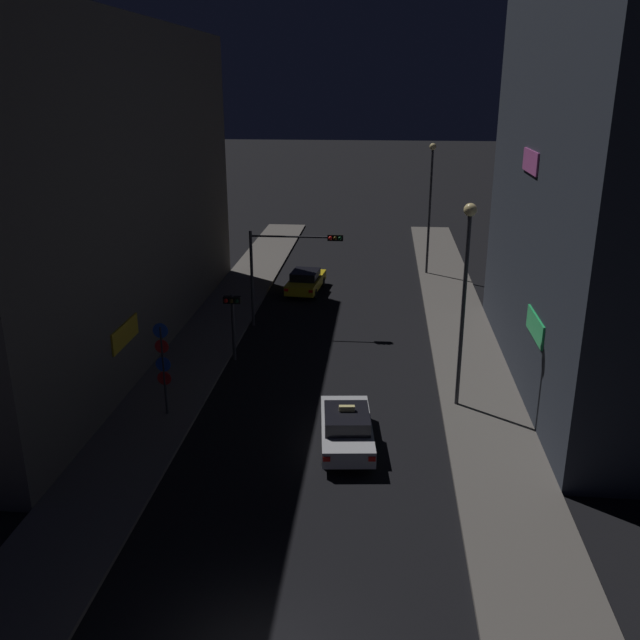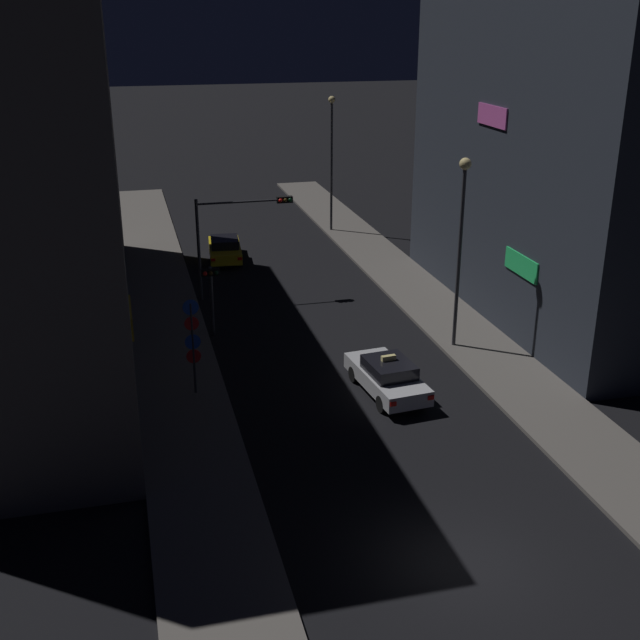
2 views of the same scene
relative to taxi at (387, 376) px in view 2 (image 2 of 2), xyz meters
name	(u,v)px [view 2 (image 2 of 2)]	position (x,y,z in m)	size (l,w,h in m)	color
ground_plane	(468,565)	(-1.17, -10.25, -0.74)	(300.00, 300.00, 0.00)	black
sidewalk_left	(162,294)	(-7.68, 13.77, -0.66)	(3.37, 52.04, 0.14)	#5B5651
sidewalk_right	(398,275)	(5.34, 13.77, -0.66)	(3.37, 52.04, 0.14)	#5B5651
building_facade_left	(28,170)	(-12.97, 9.13, 6.87)	(7.30, 28.30, 15.21)	#514C47
building_facade_right	(564,95)	(10.40, 6.98, 9.55)	(6.83, 19.10, 20.57)	#282D38
taxi	(387,376)	(0.00, 0.00, 0.00)	(2.22, 4.60, 1.62)	#B7B7BC
far_car	(225,249)	(-3.62, 19.05, 0.00)	(2.20, 4.60, 1.42)	yellow
traffic_light_overhead	(236,225)	(-3.84, 12.50, 3.07)	(4.91, 0.42, 5.21)	#2D2D33
traffic_light_left_kerb	(211,286)	(-5.75, 7.61, 1.63)	(0.80, 0.42, 3.25)	#2D2D33
sign_pole_left	(193,340)	(-7.17, 1.61, 1.58)	(0.59, 0.10, 3.78)	#2D2D33
street_lamp_near_block	(461,224)	(4.29, 3.56, 4.81)	(0.50, 0.50, 8.16)	#2D2D33
street_lamp_far_block	(332,148)	(4.17, 23.91, 4.81)	(0.45, 0.45, 8.65)	#2D2D33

